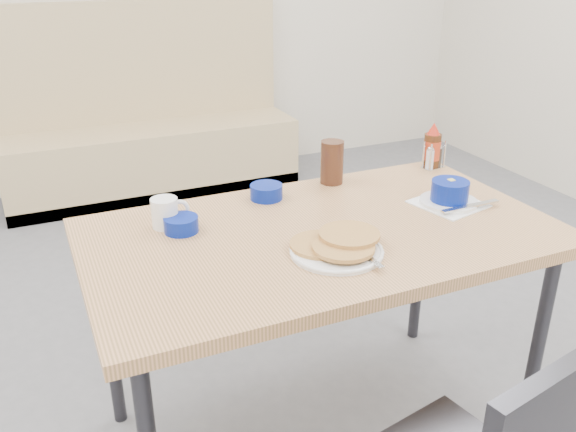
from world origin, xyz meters
name	(u,v)px	position (x,y,z in m)	size (l,w,h in m)	color
booth_bench	(150,138)	(0.00, 2.78, 0.35)	(1.90, 0.56, 1.22)	tan
dining_table	(322,248)	(0.00, 0.25, 0.70)	(1.40, 0.80, 0.76)	tan
pancake_plate	(337,246)	(-0.03, 0.10, 0.78)	(0.26, 0.28, 0.05)	white
coffee_mug	(166,212)	(-0.42, 0.46, 0.81)	(0.12, 0.08, 0.09)	white
grits_setting	(450,194)	(0.47, 0.25, 0.80)	(0.26, 0.24, 0.08)	white
creamer_bowl	(181,224)	(-0.39, 0.41, 0.78)	(0.10, 0.10, 0.05)	navy
butter_bowl	(266,192)	(-0.06, 0.54, 0.78)	(0.11, 0.11, 0.05)	navy
amber_tumbler	(332,162)	(0.21, 0.59, 0.84)	(0.08, 0.08, 0.15)	#3D2013
condiment_caddy	(434,158)	(0.64, 0.57, 0.80)	(0.10, 0.06, 0.11)	silver
syrup_bottle	(432,148)	(0.64, 0.59, 0.83)	(0.07, 0.07, 0.17)	#47230F
sugar_wrapper	(324,260)	(-0.08, 0.07, 0.76)	(0.04, 0.03, 0.00)	#E0734A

